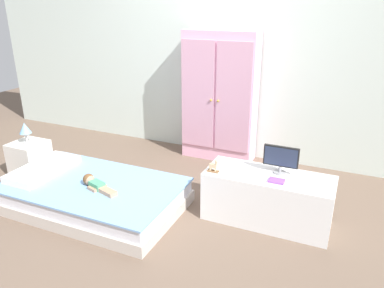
{
  "coord_description": "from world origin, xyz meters",
  "views": [
    {
      "loc": [
        1.34,
        -2.37,
        1.71
      ],
      "look_at": [
        0.11,
        0.4,
        0.53
      ],
      "focal_mm": 34.95,
      "sensor_mm": 36.0,
      "label": 1
    }
  ],
  "objects_px": {
    "tv_stand": "(267,198)",
    "tv_monitor": "(281,158)",
    "doll": "(94,183)",
    "rocking_horse_toy": "(214,166)",
    "bed": "(94,195)",
    "wardrobe": "(220,97)",
    "nightstand": "(30,158)",
    "table_lamp": "(25,129)",
    "book_purple": "(276,181)"
  },
  "relations": [
    {
      "from": "tv_monitor",
      "to": "doll",
      "type": "bearing_deg",
      "value": -160.58
    },
    {
      "from": "tv_stand",
      "to": "book_purple",
      "type": "distance_m",
      "value": 0.24
    },
    {
      "from": "bed",
      "to": "wardrobe",
      "type": "bearing_deg",
      "value": 67.9
    },
    {
      "from": "table_lamp",
      "to": "wardrobe",
      "type": "distance_m",
      "value": 2.04
    },
    {
      "from": "wardrobe",
      "to": "rocking_horse_toy",
      "type": "xyz_separation_m",
      "value": [
        0.4,
        -1.22,
        -0.24
      ]
    },
    {
      "from": "tv_stand",
      "to": "doll",
      "type": "bearing_deg",
      "value": -162.27
    },
    {
      "from": "book_purple",
      "to": "tv_monitor",
      "type": "bearing_deg",
      "value": 93.44
    },
    {
      "from": "doll",
      "to": "wardrobe",
      "type": "height_order",
      "value": "wardrobe"
    },
    {
      "from": "bed",
      "to": "nightstand",
      "type": "distance_m",
      "value": 1.05
    },
    {
      "from": "tv_stand",
      "to": "tv_monitor",
      "type": "bearing_deg",
      "value": 46.1
    },
    {
      "from": "nightstand",
      "to": "tv_stand",
      "type": "relative_size",
      "value": 0.35
    },
    {
      "from": "bed",
      "to": "nightstand",
      "type": "xyz_separation_m",
      "value": [
        -1.02,
        0.27,
        0.06
      ]
    },
    {
      "from": "doll",
      "to": "rocking_horse_toy",
      "type": "relative_size",
      "value": 3.4
    },
    {
      "from": "tv_stand",
      "to": "rocking_horse_toy",
      "type": "height_order",
      "value": "rocking_horse_toy"
    },
    {
      "from": "tv_stand",
      "to": "rocking_horse_toy",
      "type": "xyz_separation_m",
      "value": [
        -0.42,
        -0.13,
        0.26
      ]
    },
    {
      "from": "rocking_horse_toy",
      "to": "tv_monitor",
      "type": "bearing_deg",
      "value": 21.8
    },
    {
      "from": "doll",
      "to": "rocking_horse_toy",
      "type": "distance_m",
      "value": 1.03
    },
    {
      "from": "doll",
      "to": "tv_monitor",
      "type": "relative_size",
      "value": 1.41
    },
    {
      "from": "doll",
      "to": "nightstand",
      "type": "distance_m",
      "value": 1.12
    },
    {
      "from": "rocking_horse_toy",
      "to": "bed",
      "type": "bearing_deg",
      "value": -165.13
    },
    {
      "from": "wardrobe",
      "to": "nightstand",
      "type": "bearing_deg",
      "value": -143.14
    },
    {
      "from": "nightstand",
      "to": "wardrobe",
      "type": "bearing_deg",
      "value": 36.86
    },
    {
      "from": "doll",
      "to": "tv_monitor",
      "type": "height_order",
      "value": "tv_monitor"
    },
    {
      "from": "bed",
      "to": "doll",
      "type": "relative_size",
      "value": 3.91
    },
    {
      "from": "doll",
      "to": "nightstand",
      "type": "relative_size",
      "value": 1.11
    },
    {
      "from": "table_lamp",
      "to": "tv_stand",
      "type": "distance_m",
      "value": 2.46
    },
    {
      "from": "book_purple",
      "to": "bed",
      "type": "bearing_deg",
      "value": -168.62
    },
    {
      "from": "tv_stand",
      "to": "tv_monitor",
      "type": "height_order",
      "value": "tv_monitor"
    },
    {
      "from": "tv_stand",
      "to": "tv_monitor",
      "type": "relative_size",
      "value": 3.67
    },
    {
      "from": "tv_stand",
      "to": "rocking_horse_toy",
      "type": "relative_size",
      "value": 8.84
    },
    {
      "from": "doll",
      "to": "bed",
      "type": "bearing_deg",
      "value": 136.47
    },
    {
      "from": "nightstand",
      "to": "book_purple",
      "type": "relative_size",
      "value": 2.92
    },
    {
      "from": "table_lamp",
      "to": "rocking_horse_toy",
      "type": "height_order",
      "value": "table_lamp"
    },
    {
      "from": "tv_monitor",
      "to": "rocking_horse_toy",
      "type": "bearing_deg",
      "value": -158.2
    },
    {
      "from": "tv_monitor",
      "to": "tv_stand",
      "type": "bearing_deg",
      "value": -133.9
    },
    {
      "from": "nightstand",
      "to": "table_lamp",
      "type": "height_order",
      "value": "table_lamp"
    },
    {
      "from": "wardrobe",
      "to": "rocking_horse_toy",
      "type": "relative_size",
      "value": 12.42
    },
    {
      "from": "nightstand",
      "to": "rocking_horse_toy",
      "type": "bearing_deg",
      "value": -0.07
    },
    {
      "from": "tv_monitor",
      "to": "rocking_horse_toy",
      "type": "height_order",
      "value": "tv_monitor"
    },
    {
      "from": "wardrobe",
      "to": "tv_stand",
      "type": "relative_size",
      "value": 1.4
    },
    {
      "from": "bed",
      "to": "tv_monitor",
      "type": "distance_m",
      "value": 1.62
    },
    {
      "from": "nightstand",
      "to": "rocking_horse_toy",
      "type": "xyz_separation_m",
      "value": [
        2.02,
        -0.0,
        0.29
      ]
    },
    {
      "from": "wardrobe",
      "to": "tv_monitor",
      "type": "height_order",
      "value": "wardrobe"
    },
    {
      "from": "doll",
      "to": "nightstand",
      "type": "height_order",
      "value": "nightstand"
    },
    {
      "from": "bed",
      "to": "rocking_horse_toy",
      "type": "bearing_deg",
      "value": 14.87
    },
    {
      "from": "tv_monitor",
      "to": "book_purple",
      "type": "relative_size",
      "value": 2.3
    },
    {
      "from": "table_lamp",
      "to": "book_purple",
      "type": "height_order",
      "value": "table_lamp"
    },
    {
      "from": "nightstand",
      "to": "book_purple",
      "type": "height_order",
      "value": "book_purple"
    },
    {
      "from": "bed",
      "to": "table_lamp",
      "type": "relative_size",
      "value": 7.19
    },
    {
      "from": "table_lamp",
      "to": "tv_monitor",
      "type": "xyz_separation_m",
      "value": [
        2.51,
        0.19,
        0.05
      ]
    }
  ]
}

